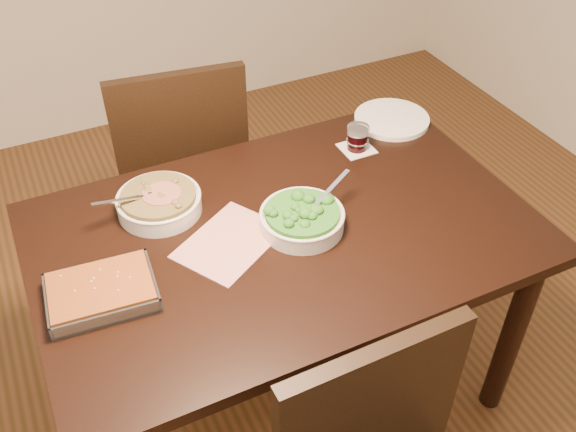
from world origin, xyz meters
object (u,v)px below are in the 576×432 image
object	(u,v)px
broccoli_bowl	(302,218)
chair_far	(181,163)
baking_dish	(102,292)
dinner_plate	(392,119)
table	(284,252)
wine_tumbler	(358,137)
stew_bowl	(159,202)

from	to	relation	value
broccoli_bowl	chair_far	size ratio (longest dim) A/B	0.27
baking_dish	dinner_plate	xyz separation A→B (m)	(1.11, 0.39, -0.01)
table	broccoli_bowl	xyz separation A→B (m)	(0.05, -0.02, 0.13)
chair_far	broccoli_bowl	bearing A→B (deg)	108.45
baking_dish	wine_tumbler	xyz separation A→B (m)	(0.91, 0.30, 0.02)
broccoli_bowl	baking_dish	world-z (taller)	broccoli_bowl
table	stew_bowl	xyz separation A→B (m)	(-0.29, 0.23, 0.13)
baking_dish	dinner_plate	size ratio (longest dim) A/B	1.08
wine_tumbler	dinner_plate	distance (m)	0.22
table	stew_bowl	world-z (taller)	stew_bowl
stew_bowl	chair_far	distance (m)	0.57
table	dinner_plate	xyz separation A→B (m)	(0.58, 0.35, 0.10)
dinner_plate	stew_bowl	bearing A→B (deg)	-172.12
stew_bowl	chair_far	world-z (taller)	chair_far
table	baking_dish	world-z (taller)	baking_dish
broccoli_bowl	dinner_plate	world-z (taller)	broccoli_bowl
baking_dish	chair_far	xyz separation A→B (m)	(0.43, 0.75, -0.23)
table	baking_dish	bearing A→B (deg)	-175.06
chair_far	dinner_plate	bearing A→B (deg)	159.38
baking_dish	chair_far	distance (m)	0.90
stew_bowl	wine_tumbler	xyz separation A→B (m)	(0.68, 0.03, 0.01)
wine_tumbler	broccoli_bowl	bearing A→B (deg)	-141.29
table	chair_far	world-z (taller)	chair_far
stew_bowl	wine_tumbler	world-z (taller)	stew_bowl
dinner_plate	chair_far	xyz separation A→B (m)	(-0.68, 0.36, -0.21)
wine_tumbler	dinner_plate	world-z (taller)	wine_tumbler
dinner_plate	chair_far	size ratio (longest dim) A/B	0.27
stew_bowl	dinner_plate	distance (m)	0.88
wine_tumbler	dinner_plate	size ratio (longest dim) A/B	0.32
chair_far	stew_bowl	bearing A→B (deg)	74.83
stew_bowl	chair_far	bearing A→B (deg)	67.42
wine_tumbler	dinner_plate	xyz separation A→B (m)	(0.20, 0.09, -0.04)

